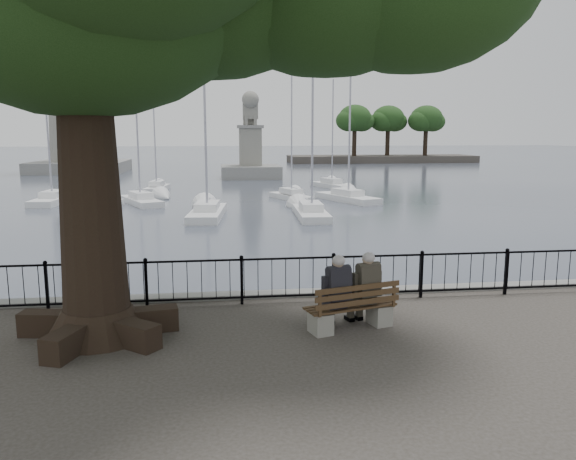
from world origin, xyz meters
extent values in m
cube|color=slate|center=(0.00, 3.00, -0.50)|extent=(200.00, 0.40, 1.20)
plane|color=#343B4A|center=(0.00, 103.00, -1.00)|extent=(260.00, 260.00, 0.00)
cube|color=black|center=(0.00, 2.50, 0.98)|extent=(22.00, 0.04, 0.04)
cube|color=black|center=(0.00, 2.50, 0.15)|extent=(22.00, 0.04, 0.04)
cube|color=slate|center=(0.35, 0.52, 0.20)|extent=(0.45, 0.51, 0.40)
cube|color=slate|center=(1.57, 0.87, 0.20)|extent=(0.45, 0.51, 0.40)
cube|color=#3A2716|center=(0.96, 0.69, 0.44)|extent=(1.81, 0.95, 0.04)
cube|color=#3A2716|center=(1.03, 0.44, 0.73)|extent=(1.69, 0.52, 0.39)
cube|color=black|center=(0.65, 0.62, 0.55)|extent=(0.42, 0.38, 0.23)
cube|color=black|center=(0.68, 0.51, 0.92)|extent=(0.47, 0.34, 0.58)
sphere|color=tan|center=(0.67, 0.55, 1.33)|extent=(0.22, 0.22, 0.22)
ellipsoid|color=#B0AAAA|center=(0.68, 0.53, 1.36)|extent=(0.23, 0.23, 0.20)
cube|color=black|center=(0.57, 0.89, 0.22)|extent=(0.42, 0.50, 0.44)
cube|color=#2D2A24|center=(1.26, 0.79, 0.55)|extent=(0.42, 0.38, 0.23)
cube|color=#2D2A24|center=(1.29, 0.69, 0.92)|extent=(0.47, 0.34, 0.58)
sphere|color=tan|center=(1.28, 0.72, 1.33)|extent=(0.22, 0.22, 0.22)
ellipsoid|color=#B0AAAA|center=(1.28, 0.70, 1.36)|extent=(0.23, 0.23, 0.20)
cube|color=#2D2A24|center=(1.18, 1.06, 0.22)|extent=(0.42, 0.50, 0.44)
cone|color=black|center=(-3.67, 0.89, 0.27)|extent=(1.86, 1.86, 0.55)
cone|color=black|center=(-3.67, 0.89, 3.28)|extent=(1.20, 1.20, 6.57)
cube|color=slate|center=(-18.00, 62.00, -0.40)|extent=(10.69, 10.69, 1.40)
cone|color=slate|center=(-18.00, 62.00, 12.82)|extent=(6.84, 6.84, 25.65)
cube|color=slate|center=(2.00, 50.00, -0.40)|extent=(6.10, 6.10, 1.40)
cube|color=slate|center=(2.00, 50.00, 2.13)|extent=(2.24, 2.64, 4.07)
cube|color=slate|center=(2.00, 50.00, 4.32)|extent=(2.64, 3.04, 0.30)
cube|color=slate|center=(2.00, 50.30, 5.18)|extent=(1.32, 2.24, 1.42)
cube|color=slate|center=(2.00, 49.29, 5.89)|extent=(1.52, 1.02, 1.63)
sphere|color=slate|center=(2.00, 48.88, 7.01)|extent=(1.73, 1.73, 1.73)
cube|color=white|center=(-8.76, 21.87, -0.90)|extent=(2.74, 5.02, 0.54)
cube|color=white|center=(-8.76, 21.87, -0.40)|extent=(1.53, 2.18, 0.40)
cylinder|color=#A5A4B2|center=(-8.76, 21.60, 3.89)|extent=(0.11, 0.11, 8.98)
cube|color=white|center=(-2.07, 22.21, -0.90)|extent=(2.23, 6.15, 0.67)
cube|color=white|center=(-2.07, 22.21, -0.40)|extent=(1.45, 2.56, 0.50)
cylinder|color=#A5A4B2|center=(-2.07, 21.88, 5.97)|extent=(0.13, 0.13, 13.15)
cube|color=white|center=(3.68, 21.54, -0.90)|extent=(1.80, 5.70, 0.63)
cube|color=white|center=(3.68, 21.54, -0.40)|extent=(1.25, 2.35, 0.47)
cylinder|color=#A5A4B2|center=(3.68, 21.22, 4.84)|extent=(0.13, 0.13, 10.87)
cube|color=white|center=(7.42, 28.63, -0.90)|extent=(3.71, 6.02, 0.65)
cube|color=white|center=(7.42, 28.63, -0.40)|extent=(2.00, 2.65, 0.49)
cylinder|color=#A5A4B2|center=(7.42, 28.31, 3.86)|extent=(0.13, 0.13, 8.93)
cube|color=white|center=(-12.46, 30.09, -0.90)|extent=(1.98, 5.83, 0.64)
cube|color=white|center=(-12.46, 30.09, -0.40)|extent=(1.32, 2.41, 0.48)
cylinder|color=#A5A4B2|center=(-12.46, 29.77, 5.59)|extent=(0.13, 0.13, 12.39)
cube|color=white|center=(3.70, 30.16, -0.90)|extent=(2.87, 4.76, 0.51)
cube|color=white|center=(3.70, 30.16, -0.40)|extent=(1.56, 2.09, 0.38)
cylinder|color=#A5A4B2|center=(3.70, 29.90, 4.24)|extent=(0.10, 0.10, 9.68)
cube|color=white|center=(8.29, 38.47, -0.90)|extent=(3.04, 5.21, 0.56)
cube|color=white|center=(8.29, 38.47, -0.40)|extent=(1.67, 2.28, 0.42)
cylinder|color=#A5A4B2|center=(8.29, 38.19, 3.74)|extent=(0.11, 0.11, 8.69)
cube|color=white|center=(-6.41, 37.66, -0.90)|extent=(1.80, 4.83, 0.52)
cube|color=white|center=(-6.41, 37.66, -0.40)|extent=(1.16, 2.01, 0.39)
cylinder|color=#A5A4B2|center=(-6.41, 37.40, 4.67)|extent=(0.10, 0.10, 10.53)
cube|color=white|center=(-6.55, 28.72, -0.90)|extent=(3.50, 5.49, 0.59)
cube|color=white|center=(-6.55, 28.72, -0.40)|extent=(1.87, 2.43, 0.45)
cylinder|color=#A5A4B2|center=(-6.55, 28.43, 4.19)|extent=(0.12, 0.12, 9.57)
cube|color=white|center=(-8.88, 26.36, -0.90)|extent=(2.56, 5.28, 0.57)
cube|color=white|center=(-8.88, 26.36, -0.40)|extent=(1.49, 2.26, 0.42)
cylinder|color=#A5A4B2|center=(-8.88, 26.08, 4.76)|extent=(0.11, 0.11, 10.72)
cube|color=#342E28|center=(25.00, 80.00, -0.50)|extent=(30.00, 8.00, 1.20)
cylinder|color=black|center=(20.00, 78.00, 2.00)|extent=(0.70, 0.70, 4.00)
ellipsoid|color=#183813|center=(20.00, 78.00, 6.00)|extent=(5.20, 5.20, 4.16)
cylinder|color=black|center=(26.00, 80.00, 2.00)|extent=(0.70, 0.70, 4.00)
ellipsoid|color=#183813|center=(26.00, 80.00, 6.00)|extent=(5.20, 5.20, 4.16)
cylinder|color=black|center=(32.00, 79.00, 2.00)|extent=(0.70, 0.70, 4.00)
ellipsoid|color=#183813|center=(32.00, 79.00, 6.00)|extent=(5.20, 5.20, 4.16)
camera|label=1|loc=(-1.47, -9.18, 3.63)|focal=35.00mm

